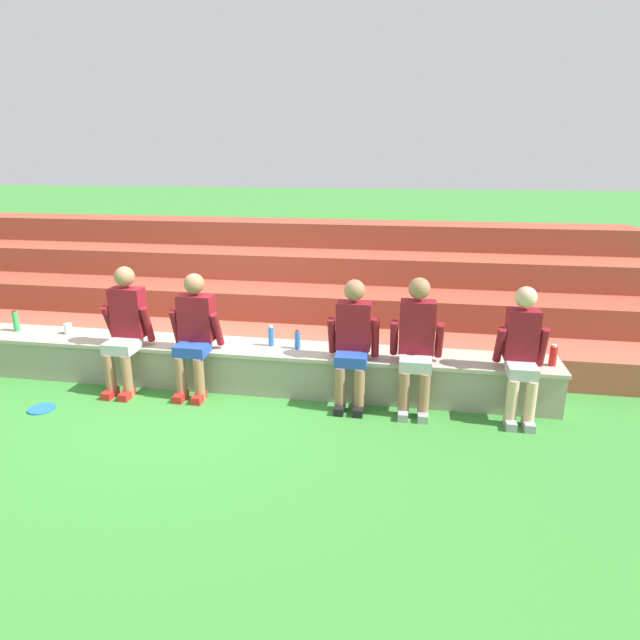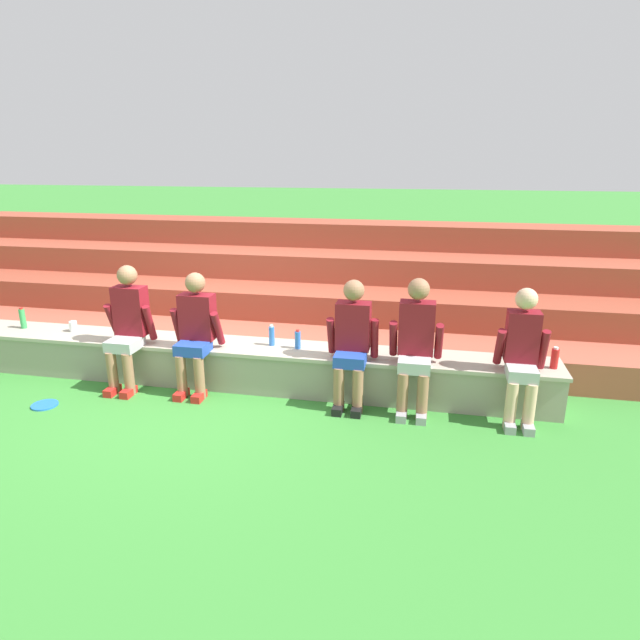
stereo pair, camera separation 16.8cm
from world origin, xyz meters
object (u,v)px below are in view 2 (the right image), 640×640
frisbee (45,405)px  person_left_of_center (195,330)px  water_bottle_center_gap (555,358)px  water_bottle_near_right (23,318)px  person_far_left (128,324)px  plastic_cup_right_end (73,326)px  person_center (352,340)px  water_bottle_mid_right (298,340)px  person_far_right (522,353)px  person_right_of_center (416,342)px  water_bottle_near_left (272,336)px

frisbee → person_left_of_center: bearing=26.2°
person_left_of_center → water_bottle_center_gap: size_ratio=5.93×
water_bottle_near_right → water_bottle_center_gap: bearing=-0.7°
person_far_left → frisbee: bearing=-132.6°
water_bottle_center_gap → plastic_cup_right_end: 5.45m
person_center → plastic_cup_right_end: bearing=175.0°
person_left_of_center → plastic_cup_right_end: (-1.73, 0.31, -0.17)m
water_bottle_mid_right → person_far_right: bearing=-7.0°
person_far_right → frisbee: (-4.79, -0.69, -0.69)m
water_bottle_near_right → water_bottle_mid_right: bearing=-0.5°
person_left_of_center → person_far_right: 3.37m
person_far_left → person_right_of_center: (3.15, 0.02, 0.00)m
person_far_left → water_bottle_mid_right: bearing=8.6°
person_far_right → water_bottle_near_left: size_ratio=5.54×
person_right_of_center → plastic_cup_right_end: size_ratio=10.85×
frisbee → person_right_of_center: bearing=10.6°
person_right_of_center → person_center: bearing=179.9°
water_bottle_near_left → water_bottle_mid_right: 0.31m
person_far_right → water_bottle_center_gap: size_ratio=5.90×
person_far_right → plastic_cup_right_end: size_ratio=10.47×
person_center → person_right_of_center: person_right_of_center is taller
person_far_left → plastic_cup_right_end: person_far_left is taller
water_bottle_mid_right → person_left_of_center: bearing=-166.1°
water_bottle_near_right → plastic_cup_right_end: (0.68, 0.01, -0.06)m
person_far_left → person_right_of_center: size_ratio=1.00×
person_right_of_center → plastic_cup_right_end: 4.10m
water_bottle_center_gap → plastic_cup_right_end: (-5.45, 0.09, -0.04)m
plastic_cup_right_end → person_right_of_center: bearing=-4.2°
person_right_of_center → person_far_left: bearing=-179.6°
person_far_left → water_bottle_near_left: 1.60m
person_right_of_center → frisbee: 3.91m
plastic_cup_right_end → person_left_of_center: bearing=-10.0°
person_center → person_far_left: bearing=-179.5°
water_bottle_near_left → water_bottle_near_right: water_bottle_near_right is taller
water_bottle_near_left → water_bottle_near_right: size_ratio=0.90×
person_far_right → water_bottle_near_right: 5.78m
water_bottle_mid_right → plastic_cup_right_end: (-2.80, 0.04, -0.04)m
person_left_of_center → water_bottle_near_right: (-2.41, 0.30, -0.11)m
person_far_left → person_right_of_center: person_far_left is taller
person_far_right → frisbee: size_ratio=4.97×
water_bottle_near_right → frisbee: bearing=-45.5°
water_bottle_near_left → water_bottle_near_right: (-3.18, -0.01, 0.01)m
person_right_of_center → water_bottle_near_right: (-4.76, 0.29, -0.13)m
person_left_of_center → person_right_of_center: 2.35m
water_bottle_near_right → water_bottle_near_left: bearing=0.2°
person_center → water_bottle_center_gap: bearing=6.1°
person_far_right → frisbee: person_far_right is taller
person_left_of_center → water_bottle_near_right: size_ratio=5.04×
frisbee → water_bottle_center_gap: bearing=10.2°
person_far_left → person_center: size_ratio=1.04×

